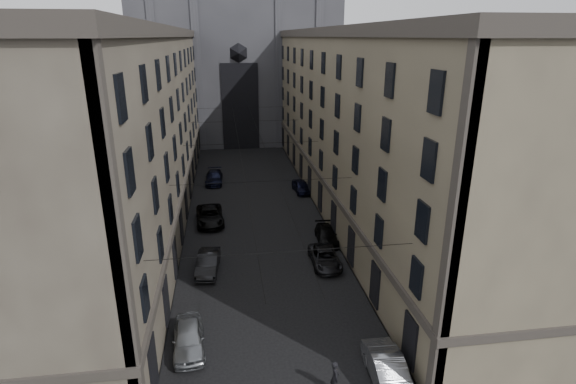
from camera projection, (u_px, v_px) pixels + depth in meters
name	position (u px, v px, depth m)	size (l,w,h in m)	color
sidewalk_left	(156.00, 212.00, 48.50)	(7.00, 80.00, 0.15)	#383533
sidewalk_right	(345.00, 202.00, 51.30)	(7.00, 80.00, 0.15)	#383533
building_left	(117.00, 128.00, 45.07)	(13.60, 60.60, 18.85)	#453E35
building_right	(375.00, 121.00, 48.65)	(13.60, 60.60, 18.85)	brown
gothic_tower	(236.00, 38.00, 80.51)	(35.00, 23.00, 58.00)	#2D2D33
tram_wires	(251.00, 144.00, 47.20)	(14.00, 60.00, 0.43)	black
car_left_near	(189.00, 338.00, 27.10)	(1.86, 4.63, 1.58)	gray
car_left_midnear	(208.00, 263.00, 36.11)	(1.62, 4.64, 1.53)	black
car_left_midfar	(210.00, 216.00, 45.53)	(2.63, 5.71, 1.59)	black
car_left_far	(214.00, 177.00, 58.00)	(2.11, 5.19, 1.51)	black
car_right_near	(388.00, 372.00, 24.32)	(1.74, 4.99, 1.64)	gray
car_right_midnear	(325.00, 258.00, 37.15)	(2.23, 4.84, 1.34)	black
car_right_midfar	(326.00, 235.00, 41.43)	(1.82, 4.47, 1.30)	black
car_right_far	(301.00, 186.00, 54.58)	(1.73, 4.30, 1.47)	black
pedestrian	(335.00, 377.00, 23.76)	(0.70, 0.46, 1.91)	black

